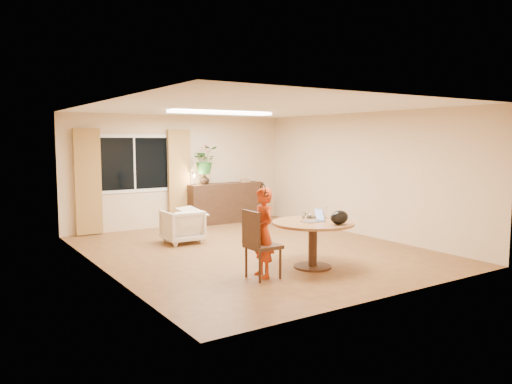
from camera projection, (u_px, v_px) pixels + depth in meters
floor at (254, 250)px, 9.20m from camera, size 6.50×6.50×0.00m
ceiling at (254, 108)px, 8.92m from camera, size 6.50×6.50×0.00m
wall_back at (180, 171)px, 11.77m from camera, size 5.50×0.00×5.50m
wall_left at (103, 188)px, 7.56m from camera, size 0.00×6.50×6.50m
wall_right at (363, 174)px, 10.56m from camera, size 0.00×6.50×6.50m
window at (134, 164)px, 11.13m from camera, size 1.70×0.03×1.30m
curtain_left at (88, 182)px, 10.53m from camera, size 0.55×0.08×2.25m
curtain_right at (179, 178)px, 11.68m from camera, size 0.55×0.08×2.25m
ceiling_panel at (222, 113)px, 9.93m from camera, size 2.20×0.35×0.05m
dining_table at (313, 232)px, 7.89m from camera, size 1.30×1.30×0.74m
dining_chair at (263, 244)px, 7.30m from camera, size 0.49×0.45×1.02m
child at (263, 233)px, 7.36m from camera, size 0.52×0.38×1.33m
laptop at (312, 215)px, 7.85m from camera, size 0.34×0.23×0.22m
tumbler at (304, 216)px, 8.13m from camera, size 0.09×0.09×0.11m
wine_glass at (326, 212)px, 8.23m from camera, size 0.07×0.07×0.21m
pot_lid at (310, 216)px, 8.30m from camera, size 0.23×0.23×0.04m
handbag at (339, 217)px, 7.61m from camera, size 0.35×0.24×0.22m
armchair at (182, 226)px, 9.85m from camera, size 0.72×0.74×0.66m
throw at (192, 208)px, 9.93m from camera, size 0.62×0.68×0.03m
sideboard at (225, 203)px, 12.25m from camera, size 1.94×0.47×0.97m
vase at (205, 179)px, 11.88m from camera, size 0.27×0.27×0.25m
bouquet at (205, 160)px, 11.84m from camera, size 0.70×0.64×0.66m
book_stack at (245, 180)px, 12.51m from camera, size 0.22×0.17×0.09m
desk_lamp at (194, 178)px, 11.67m from camera, size 0.16×0.16×0.32m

